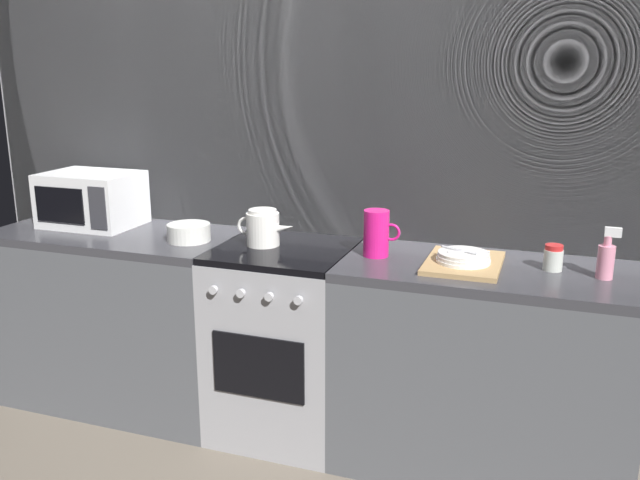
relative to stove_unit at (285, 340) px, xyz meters
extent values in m
plane|color=#6B6054|center=(0.00, 0.00, -0.45)|extent=(8.00, 8.00, 0.00)
cube|color=gray|center=(0.00, 0.33, 0.75)|extent=(3.60, 0.05, 2.40)
cube|color=#BCBCC1|center=(0.00, 0.30, 0.75)|extent=(3.58, 0.01, 2.39)
cube|color=#515459|center=(-0.90, 0.00, -0.02)|extent=(1.20, 0.60, 0.86)
cube|color=#38383D|center=(-0.90, 0.00, 0.43)|extent=(1.20, 0.60, 0.04)
cube|color=#9E9EA3|center=(0.00, 0.00, -0.01)|extent=(0.60, 0.60, 0.87)
cube|color=black|center=(0.00, 0.00, 0.44)|extent=(0.59, 0.59, 0.03)
cube|color=black|center=(0.00, -0.30, 0.00)|extent=(0.42, 0.01, 0.28)
cylinder|color=#B7B7BC|center=(-0.19, -0.32, 0.33)|extent=(0.04, 0.02, 0.04)
cylinder|color=#B7B7BC|center=(-0.06, -0.32, 0.33)|extent=(0.04, 0.02, 0.04)
cylinder|color=#B7B7BC|center=(0.06, -0.32, 0.33)|extent=(0.04, 0.02, 0.04)
cylinder|color=#B7B7BC|center=(0.19, -0.32, 0.33)|extent=(0.04, 0.02, 0.04)
cube|color=#515459|center=(0.90, 0.00, -0.02)|extent=(1.20, 0.60, 0.86)
cube|color=#38383D|center=(0.90, 0.00, 0.43)|extent=(1.20, 0.60, 0.04)
cube|color=white|center=(-1.08, 0.08, 0.59)|extent=(0.46, 0.34, 0.27)
cube|color=black|center=(-1.14, -0.10, 0.59)|extent=(0.28, 0.01, 0.17)
cube|color=#333338|center=(-0.91, -0.10, 0.59)|extent=(0.09, 0.01, 0.21)
cylinder|color=white|center=(-0.11, 0.01, 0.53)|extent=(0.15, 0.15, 0.15)
cylinder|color=white|center=(-0.11, 0.01, 0.61)|extent=(0.13, 0.13, 0.02)
cone|color=white|center=(0.00, 0.01, 0.54)|extent=(0.10, 0.04, 0.05)
torus|color=white|center=(-0.19, 0.01, 0.53)|extent=(0.08, 0.01, 0.08)
cylinder|color=silver|center=(-0.46, -0.04, 0.49)|extent=(0.20, 0.20, 0.08)
cylinder|color=#E5197A|center=(0.42, 0.01, 0.55)|extent=(0.11, 0.11, 0.20)
torus|color=#E5197A|center=(0.49, 0.01, 0.56)|extent=(0.08, 0.01, 0.08)
cube|color=tan|center=(0.80, -0.01, 0.46)|extent=(0.30, 0.40, 0.02)
cylinder|color=white|center=(0.80, -0.03, 0.48)|extent=(0.22, 0.22, 0.01)
cylinder|color=white|center=(0.80, -0.03, 0.49)|extent=(0.21, 0.21, 0.01)
cylinder|color=white|center=(0.80, -0.03, 0.51)|extent=(0.21, 0.21, 0.01)
cylinder|color=silver|center=(0.82, -0.03, 0.52)|extent=(0.16, 0.07, 0.01)
cube|color=silver|center=(0.78, -0.02, 0.52)|extent=(0.16, 0.09, 0.00)
cylinder|color=silver|center=(1.14, 0.05, 0.49)|extent=(0.08, 0.08, 0.08)
cylinder|color=red|center=(1.14, 0.05, 0.55)|extent=(0.07, 0.07, 0.02)
cylinder|color=pink|center=(1.33, 0.00, 0.52)|extent=(0.06, 0.06, 0.13)
cylinder|color=pink|center=(1.33, 0.00, 0.60)|extent=(0.03, 0.03, 0.04)
cube|color=white|center=(1.35, 0.00, 0.64)|extent=(0.06, 0.02, 0.04)
camera|label=1|loc=(1.12, -2.70, 1.26)|focal=37.83mm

